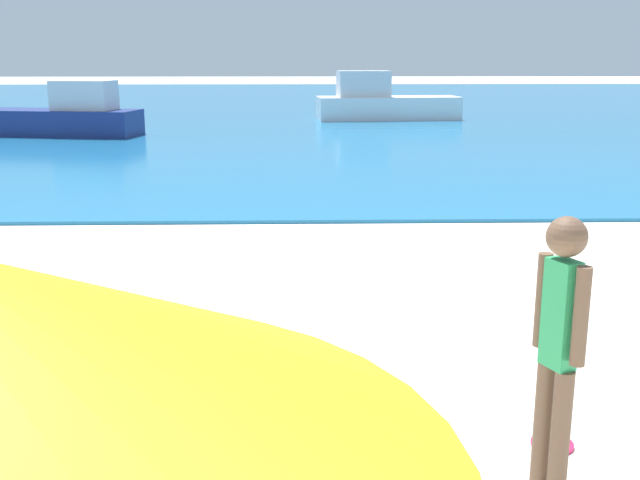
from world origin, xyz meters
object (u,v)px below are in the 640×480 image
at_px(person_standing, 558,344).
at_px(frisbee, 552,444).
at_px(boat_near, 65,117).
at_px(boat_far, 383,103).

bearing_deg(person_standing, frisbee, 136.68).
height_order(boat_near, boat_far, boat_far).
height_order(person_standing, boat_far, boat_far).
bearing_deg(frisbee, boat_far, 86.37).
xyz_separation_m(frisbee, boat_far, (1.68, 26.53, 0.72)).
bearing_deg(person_standing, boat_near, -178.68).
distance_m(person_standing, boat_near, 22.85).
xyz_separation_m(person_standing, frisbee, (0.24, 0.61, -0.97)).
distance_m(person_standing, boat_far, 27.21).
height_order(frisbee, boat_near, boat_near).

